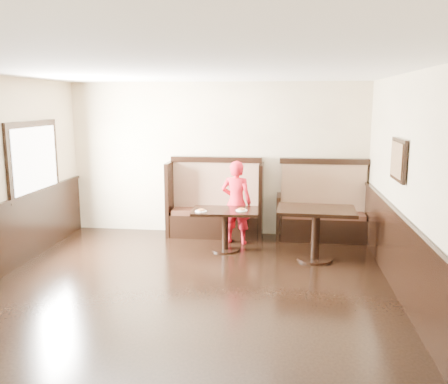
% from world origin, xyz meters
% --- Properties ---
extents(ground, '(7.00, 7.00, 0.00)m').
position_xyz_m(ground, '(0.00, 0.00, 0.00)').
color(ground, black).
rests_on(ground, ground).
extents(room_shell, '(7.00, 7.00, 7.00)m').
position_xyz_m(room_shell, '(-0.30, 0.28, 0.67)').
color(room_shell, beige).
rests_on(room_shell, ground).
extents(booth_main, '(1.75, 0.72, 1.45)m').
position_xyz_m(booth_main, '(0.00, 3.30, 0.53)').
color(booth_main, black).
rests_on(booth_main, ground).
extents(booth_neighbor, '(1.65, 0.72, 1.45)m').
position_xyz_m(booth_neighbor, '(1.95, 3.29, 0.48)').
color(booth_neighbor, black).
rests_on(booth_neighbor, ground).
extents(table_main, '(1.13, 0.75, 0.69)m').
position_xyz_m(table_main, '(0.29, 2.40, 0.53)').
color(table_main, black).
rests_on(table_main, ground).
extents(table_neighbor, '(1.22, 0.82, 0.82)m').
position_xyz_m(table_neighbor, '(1.75, 2.09, 0.62)').
color(table_neighbor, black).
rests_on(table_neighbor, ground).
extents(child, '(0.57, 0.42, 1.45)m').
position_xyz_m(child, '(0.43, 2.84, 0.73)').
color(child, red).
rests_on(child, ground).
extents(pizza_plate_left, '(0.19, 0.19, 0.04)m').
position_xyz_m(pizza_plate_left, '(-0.08, 2.23, 0.71)').
color(pizza_plate_left, white).
rests_on(pizza_plate_left, table_main).
extents(pizza_plate_right, '(0.19, 0.19, 0.04)m').
position_xyz_m(pizza_plate_right, '(0.57, 2.37, 0.71)').
color(pizza_plate_right, white).
rests_on(pizza_plate_right, table_main).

